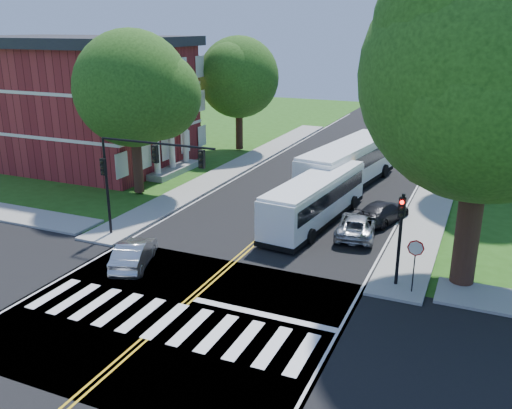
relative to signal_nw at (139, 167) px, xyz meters
The scene contains 24 objects.
ground 9.74m from the signal_nw, 47.67° to the right, with size 140.00×140.00×0.00m, color #244F13.
road 13.69m from the signal_nw, 63.16° to the left, with size 14.00×96.00×0.01m, color black.
cross_road 9.73m from the signal_nw, 47.67° to the right, with size 60.00×12.00×0.01m, color black.
center_line 17.20m from the signal_nw, 69.39° to the left, with size 0.36×70.00×0.01m, color gold.
edge_line_w 16.20m from the signal_nw, 93.47° to the left, with size 0.12×70.00×0.01m, color silver.
edge_line_e 20.54m from the signal_nw, 50.90° to the left, with size 0.12×70.00×0.01m, color silver.
crosswalk 10.07m from the signal_nw, 49.80° to the right, with size 12.60×3.00×0.01m, color silver.
stop_bar 11.40m from the signal_nw, 27.30° to the right, with size 6.60×0.40×0.01m, color silver.
sidewalk_nw 19.22m from the signal_nw, 97.50° to the left, with size 2.60×40.00×0.15m, color gray.
sidewalk_ne 23.75m from the signal_nw, 52.69° to the left, with size 2.60×40.00×0.15m, color gray.
tree_ne_big 17.72m from the signal_nw, ahead, with size 10.80×10.80×14.91m.
tree_west_near 9.96m from the signal_nw, 126.70° to the left, with size 8.00×8.00×11.40m.
tree_west_far 24.27m from the signal_nw, 102.31° to the left, with size 7.60×7.60×10.67m.
tree_east_mid 24.94m from the signal_nw, 45.36° to the left, with size 8.40×8.40×11.93m.
tree_east_far 38.34m from the signal_nw, 61.33° to the left, with size 7.20×7.20×10.34m.
brick_building 21.08m from the signal_nw, 139.86° to the left, with size 20.00×13.00×10.80m.
signal_nw is the anchor object (origin of this frame).
signal_ne 14.13m from the signal_nw, ahead, with size 0.30×0.46×4.40m.
stop_sign 15.05m from the signal_nw, ahead, with size 0.76×0.08×2.53m.
bus_lead 10.89m from the signal_nw, 41.29° to the left, with size 3.53×11.31×2.87m.
bus_follow 17.39m from the signal_nw, 62.96° to the left, with size 4.64×13.18×3.34m.
hatchback 4.96m from the signal_nw, 63.29° to the right, with size 1.45×4.16×1.37m, color #A2A5A9.
suv 12.81m from the signal_nw, 27.87° to the left, with size 2.14×4.65×1.29m, color #ACB0B4.
dark_sedan 15.06m from the signal_nw, 36.53° to the left, with size 1.83×4.51×1.31m, color black.
Camera 1 is at (11.37, -17.13, 11.66)m, focal length 38.00 mm.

